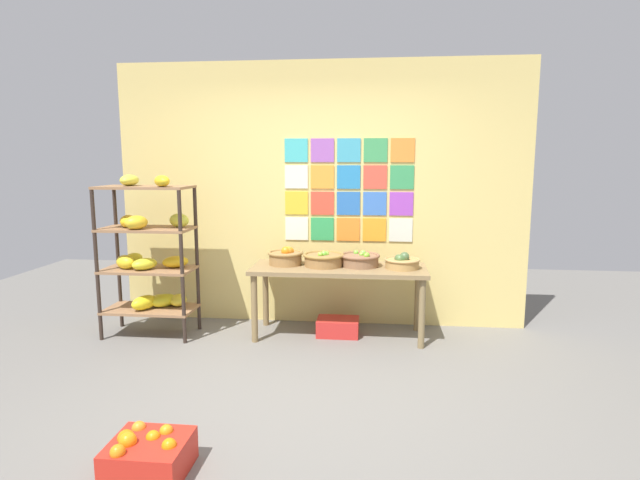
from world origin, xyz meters
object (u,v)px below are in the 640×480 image
banana_shelf_unit (150,254)px  fruit_basket_back_right (324,259)px  display_table (339,275)px  fruit_basket_left (286,257)px  fruit_basket_right (360,259)px  produce_crate_under_table (338,327)px  orange_crate_foreground (148,455)px  fruit_basket_centre (402,262)px

banana_shelf_unit → fruit_basket_back_right: (1.67, 0.18, -0.05)m
display_table → fruit_basket_left: size_ratio=4.81×
banana_shelf_unit → fruit_basket_back_right: bearing=6.0°
fruit_basket_right → banana_shelf_unit: bearing=-174.1°
produce_crate_under_table → banana_shelf_unit: bearing=-174.6°
produce_crate_under_table → display_table: bearing=-70.9°
fruit_basket_left → produce_crate_under_table: (0.52, -0.04, -0.69)m
display_table → fruit_basket_right: (0.20, 0.06, 0.15)m
fruit_basket_left → orange_crate_foreground: bearing=-98.3°
orange_crate_foreground → fruit_basket_left: bearing=81.7°
produce_crate_under_table → orange_crate_foreground: orange_crate_foreground is taller
fruit_basket_centre → fruit_basket_right: bearing=171.1°
display_table → orange_crate_foreground: 2.55m
banana_shelf_unit → fruit_basket_right: (2.03, 0.21, -0.05)m
fruit_basket_left → display_table: bearing=-6.5°
banana_shelf_unit → orange_crate_foreground: (0.95, -2.20, -0.69)m
fruit_basket_right → orange_crate_foreground: size_ratio=0.92×
produce_crate_under_table → fruit_basket_centre: bearing=-2.4°
produce_crate_under_table → orange_crate_foreground: size_ratio=0.97×
produce_crate_under_table → orange_crate_foreground: 2.52m
fruit_basket_right → produce_crate_under_table: (-0.21, -0.04, -0.67)m
banana_shelf_unit → orange_crate_foreground: 2.49m
fruit_basket_left → fruit_basket_right: size_ratio=0.90×
fruit_basket_back_right → fruit_basket_centre: (0.75, -0.03, -0.01)m
banana_shelf_unit → display_table: 1.84m
display_table → orange_crate_foreground: size_ratio=4.00×
fruit_basket_centre → produce_crate_under_table: bearing=177.6°
display_table → fruit_basket_right: 0.26m
display_table → produce_crate_under_table: bearing=109.1°
display_table → fruit_basket_centre: fruit_basket_centre is taller
orange_crate_foreground → fruit_basket_centre: bearing=57.8°
display_table → fruit_basket_centre: bearing=-0.2°
fruit_basket_centre → orange_crate_foreground: size_ratio=0.80×
display_table → fruit_basket_centre: 0.62m
banana_shelf_unit → produce_crate_under_table: banana_shelf_unit is taller
fruit_basket_back_right → banana_shelf_unit: bearing=-174.0°
fruit_basket_right → fruit_basket_left: bearing=-180.0°
fruit_basket_centre → produce_crate_under_table: (-0.61, 0.02, -0.67)m
fruit_basket_back_right → produce_crate_under_table: (0.14, -0.00, -0.67)m
banana_shelf_unit → display_table: bearing=4.6°
fruit_basket_right → fruit_basket_back_right: fruit_basket_back_right is taller
orange_crate_foreground → produce_crate_under_table: bearing=69.9°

